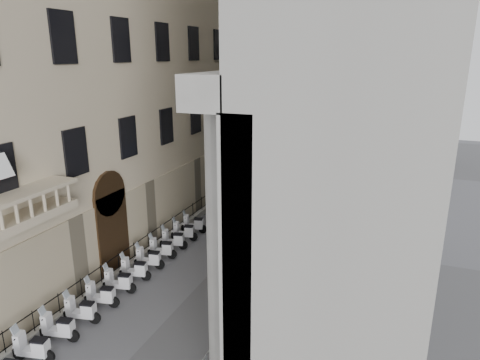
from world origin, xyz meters
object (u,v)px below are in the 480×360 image
object	(u,v)px
security_tent	(261,153)
info_kiosk	(239,194)
pedestrian_a	(265,209)
street_lamp	(237,133)
pedestrian_b	(332,167)

from	to	relation	value
security_tent	info_kiosk	distance (m)	6.16
security_tent	pedestrian_a	world-z (taller)	security_tent
security_tent	street_lamp	size ratio (longest dim) A/B	0.51
street_lamp	info_kiosk	world-z (taller)	street_lamp
street_lamp	pedestrian_a	bearing A→B (deg)	-26.93
pedestrian_b	info_kiosk	bearing A→B (deg)	85.24
info_kiosk	pedestrian_a	size ratio (longest dim) A/B	1.00
street_lamp	info_kiosk	bearing A→B (deg)	-40.56
security_tent	pedestrian_b	size ratio (longest dim) A/B	2.26
security_tent	pedestrian_a	xyz separation A→B (m)	(3.08, -8.14, -2.06)
pedestrian_a	street_lamp	bearing A→B (deg)	-30.54
street_lamp	security_tent	bearing A→B (deg)	92.04
street_lamp	info_kiosk	size ratio (longest dim) A/B	4.78
pedestrian_a	pedestrian_b	distance (m)	13.20
street_lamp	pedestrian_b	bearing A→B (deg)	73.15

